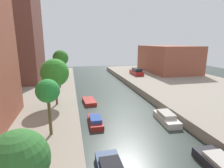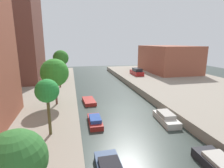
{
  "view_description": "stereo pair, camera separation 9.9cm",
  "coord_description": "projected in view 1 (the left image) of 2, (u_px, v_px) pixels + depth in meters",
  "views": [
    {
      "loc": [
        -5.61,
        -20.73,
        8.23
      ],
      "look_at": [
        0.83,
        7.01,
        1.58
      ],
      "focal_mm": 28.96,
      "sensor_mm": 36.0,
      "label": 1
    },
    {
      "loc": [
        -5.51,
        -20.75,
        8.23
      ],
      "look_at": [
        0.83,
        7.01,
        1.58
      ],
      "focal_mm": 28.96,
      "sensor_mm": 36.0,
      "label": 2
    }
  ],
  "objects": [
    {
      "name": "moored_boat_left_1",
      "position": [
        111.0,
        168.0,
        11.57
      ],
      "size": [
        1.59,
        3.26,
        0.8
      ],
      "color": "#33476B",
      "rests_on": "ground_plane"
    },
    {
      "name": "moored_boat_left_3",
      "position": [
        89.0,
        101.0,
        24.93
      ],
      "size": [
        1.72,
        3.42,
        0.48
      ],
      "color": "maroon",
      "rests_on": "ground_plane"
    },
    {
      "name": "quay_right",
      "position": [
        219.0,
        97.0,
        25.96
      ],
      "size": [
        20.0,
        64.0,
        1.0
      ],
      "primitive_type": "cube",
      "color": "gray",
      "rests_on": "ground_plane"
    },
    {
      "name": "street_tree_1",
      "position": [
        48.0,
        92.0,
        13.7
      ],
      "size": [
        1.81,
        1.81,
        4.52
      ],
      "color": "brown",
      "rests_on": "quay_left"
    },
    {
      "name": "ground_plane",
      "position": [
        118.0,
        109.0,
        22.77
      ],
      "size": [
        84.0,
        84.0,
        0.0
      ],
      "primitive_type": "plane",
      "color": "#2D3833"
    },
    {
      "name": "apartment_tower_far",
      "position": [
        8.0,
        18.0,
        32.01
      ],
      "size": [
        10.0,
        11.45,
        22.57
      ],
      "primitive_type": "cube",
      "color": "brown",
      "rests_on": "quay_left"
    },
    {
      "name": "parked_car",
      "position": [
        137.0,
        72.0,
        40.6
      ],
      "size": [
        1.86,
        4.71,
        1.52
      ],
      "color": "maroon",
      "rests_on": "quay_right"
    },
    {
      "name": "street_tree_0",
      "position": [
        19.0,
        162.0,
        5.76
      ],
      "size": [
        2.0,
        2.0,
        4.54
      ],
      "color": "brown",
      "rests_on": "quay_left"
    },
    {
      "name": "low_block_right",
      "position": [
        167.0,
        59.0,
        44.78
      ],
      "size": [
        10.0,
        15.03,
        6.31
      ],
      "primitive_type": "cube",
      "color": "brown",
      "rests_on": "quay_right"
    },
    {
      "name": "moored_boat_left_2",
      "position": [
        95.0,
        121.0,
        18.44
      ],
      "size": [
        1.33,
        3.48,
        0.86
      ],
      "color": "maroon",
      "rests_on": "ground_plane"
    },
    {
      "name": "moored_boat_right_2",
      "position": [
        166.0,
        118.0,
        19.01
      ],
      "size": [
        1.75,
        3.96,
        1.02
      ],
      "color": "beige",
      "rests_on": "ground_plane"
    },
    {
      "name": "moored_boat_right_1",
      "position": [
        222.0,
        166.0,
        11.7
      ],
      "size": [
        1.84,
        3.93,
        0.91
      ],
      "color": "#232328",
      "rests_on": "ground_plane"
    },
    {
      "name": "street_tree_4",
      "position": [
        61.0,
        58.0,
        35.22
      ],
      "size": [
        2.99,
        2.99,
        5.7
      ],
      "color": "brown",
      "rests_on": "quay_left"
    },
    {
      "name": "street_tree_3",
      "position": [
        59.0,
        66.0,
        28.68
      ],
      "size": [
        1.95,
        1.95,
        4.47
      ],
      "color": "brown",
      "rests_on": "quay_left"
    },
    {
      "name": "street_tree_2",
      "position": [
        55.0,
        73.0,
        20.63
      ],
      "size": [
        3.2,
        3.2,
        5.4
      ],
      "color": "brown",
      "rests_on": "quay_left"
    }
  ]
}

